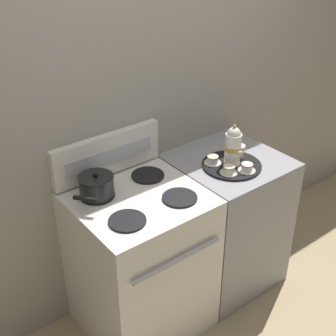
% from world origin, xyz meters
% --- Properties ---
extents(ground_plane, '(6.00, 6.00, 0.00)m').
position_xyz_m(ground_plane, '(0.00, 0.00, 0.00)').
color(ground_plane, tan).
extents(wall_back, '(6.00, 0.05, 2.20)m').
position_xyz_m(wall_back, '(0.00, 0.34, 1.10)').
color(wall_back, '#9E998E').
rests_on(wall_back, ground).
extents(stove, '(0.69, 0.67, 0.93)m').
position_xyz_m(stove, '(-0.32, -0.00, 0.46)').
color(stove, silver).
rests_on(stove, ground).
extents(control_panel, '(0.67, 0.05, 0.24)m').
position_xyz_m(control_panel, '(-0.32, 0.30, 1.05)').
color(control_panel, silver).
rests_on(control_panel, stove).
extents(side_counter, '(0.63, 0.64, 0.91)m').
position_xyz_m(side_counter, '(0.35, 0.00, 0.46)').
color(side_counter, '#939399').
rests_on(side_counter, ground).
extents(saucepan, '(0.26, 0.25, 0.13)m').
position_xyz_m(saucepan, '(-0.49, 0.14, 0.98)').
color(saucepan, black).
rests_on(saucepan, stove).
extents(serving_tray, '(0.35, 0.35, 0.01)m').
position_xyz_m(serving_tray, '(0.30, -0.07, 0.92)').
color(serving_tray, black).
rests_on(serving_tray, side_counter).
extents(teapot, '(0.10, 0.16, 0.25)m').
position_xyz_m(teapot, '(0.30, -0.07, 1.05)').
color(teapot, white).
rests_on(teapot, serving_tray).
extents(teacup_left, '(0.10, 0.10, 0.05)m').
position_xyz_m(teacup_left, '(0.22, 0.01, 0.95)').
color(teacup_left, white).
rests_on(teacup_left, serving_tray).
extents(teacup_right, '(0.10, 0.10, 0.05)m').
position_xyz_m(teacup_right, '(0.21, -0.13, 0.95)').
color(teacup_right, white).
rests_on(teacup_right, serving_tray).
extents(teacup_front, '(0.10, 0.10, 0.05)m').
position_xyz_m(teacup_front, '(0.31, -0.18, 0.95)').
color(teacup_front, white).
rests_on(teacup_front, serving_tray).
extents(creamer_jug, '(0.07, 0.07, 0.07)m').
position_xyz_m(creamer_jug, '(0.40, -0.02, 0.96)').
color(creamer_jug, white).
rests_on(creamer_jug, serving_tray).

